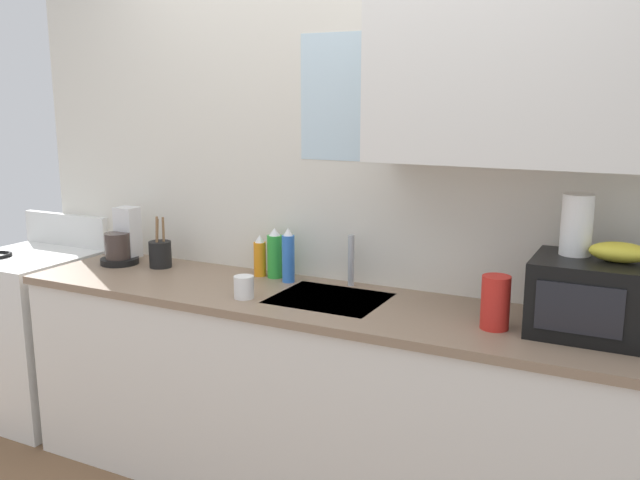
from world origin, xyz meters
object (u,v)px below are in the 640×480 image
Objects in this scene: banana_bunch at (620,252)px; cereal_canister at (495,302)px; dish_soap_bottle_orange at (260,257)px; stove_range at (34,334)px; dish_soap_bottle_green at (275,254)px; paper_towel_roll at (577,225)px; coffee_maker at (123,243)px; mug_white at (244,287)px; utensil_crock at (160,253)px; microwave at (599,298)px; dish_soap_bottle_blue at (288,257)px.

cereal_canister is at bearing -165.62° from banana_bunch.
stove_range is at bearing -171.58° from dish_soap_bottle_orange.
dish_soap_bottle_green is 1.20× the size of dish_soap_bottle_orange.
dish_soap_bottle_green is (-1.32, 0.11, -0.27)m from paper_towel_roll.
stove_range is 1.53m from dish_soap_bottle_green.
paper_towel_roll is (2.73, 0.10, 0.82)m from stove_range.
dish_soap_bottle_orange reaches higher than stove_range.
cereal_canister is at bearing -13.41° from dish_soap_bottle_green.
dish_soap_bottle_green is at bearing 6.72° from coffee_maker.
dish_soap_bottle_orange is (-1.55, 0.15, -0.21)m from banana_bunch.
cereal_canister is 2.08× the size of mug_white.
banana_bunch is 0.77× the size of utensil_crock.
paper_towel_roll is 0.85× the size of utensil_crock.
cereal_canister is at bearing -1.23° from stove_range.
mug_white is (-1.26, -0.24, -0.33)m from paper_towel_roll.
microwave is at bearing 7.87° from mug_white.
cereal_canister is (1.08, -0.26, -0.01)m from dish_soap_bottle_green.
mug_white is (0.89, -0.25, -0.06)m from coffee_maker.
mug_white is 0.71m from utensil_crock.
dish_soap_bottle_blue is at bearing 167.50° from cereal_canister.
utensil_crock is at bearing 178.07° from banana_bunch.
paper_towel_roll is 1.12× the size of dish_soap_bottle_orange.
mug_white is at bearing -172.13° from microwave.
mug_white is at bearing -15.58° from coffee_maker.
coffee_maker is at bearing 10.24° from stove_range.
dish_soap_bottle_orange is at bearing 174.15° from microwave.
banana_bunch reaches higher than coffee_maker.
utensil_crock reaches higher than dish_soap_bottle_green.
dish_soap_bottle_blue is at bearing 3.68° from coffee_maker.
banana_bunch is 2.11× the size of mug_white.
dish_soap_bottle_blue is at bearing 3.95° from utensil_crock.
dish_soap_bottle_blue reaches higher than stove_range.
dish_soap_bottle_green is at bearing 173.62° from microwave.
microwave is 1.64× the size of coffee_maker.
microwave reaches higher than mug_white.
coffee_maker is at bearing -176.32° from dish_soap_bottle_blue.
utensil_crock is (-1.92, 0.02, -0.31)m from paper_towel_roll.
utensil_crock reaches higher than dish_soap_bottle_orange.
dish_soap_bottle_green is 1.19× the size of cereal_canister.
dish_soap_bottle_green is at bearing 173.90° from banana_bunch.
mug_white is at bearing -174.98° from cereal_canister.
cereal_canister is (1.91, -0.16, -0.01)m from coffee_maker.
banana_bunch is 0.91× the size of paper_towel_roll.
utensil_crock reaches higher than stove_range.
microwave is at bearing -1.52° from coffee_maker.
banana_bunch reaches higher than mug_white.
cereal_canister is at bearing 5.02° from mug_white.
paper_towel_roll reaches higher than utensil_crock.
dish_soap_bottle_blue is 0.70m from utensil_crock.
banana_bunch is 1.02× the size of dish_soap_bottle_orange.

